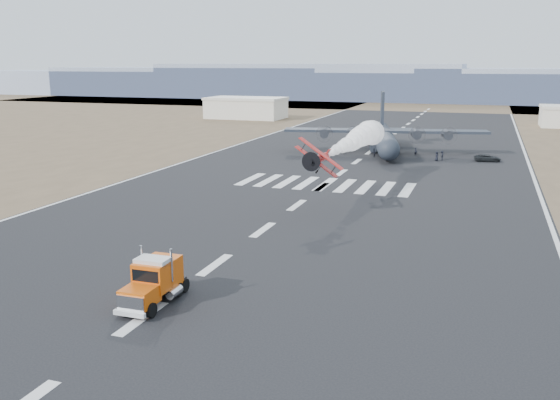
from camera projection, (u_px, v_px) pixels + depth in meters
The scene contains 21 objects.
ground at pixel (142, 318), 41.76m from camera, with size 500.00×500.00×0.00m, color black.
scrub_far at pixel (435, 105), 253.20m from camera, with size 500.00×80.00×0.00m, color brown.
runway_markings at pixel (341, 173), 96.91m from camera, with size 60.00×260.00×0.01m, color silver, non-canonical shape.
ridge_seg_a at pixel (93, 82), 342.06m from camera, with size 150.00×50.00×13.00m, color #8795AC.
ridge_seg_b at pixel (194, 82), 320.91m from camera, with size 150.00×50.00×15.00m, color #8795AC.
ridge_seg_c at pixel (309, 81), 299.77m from camera, with size 150.00×50.00×17.00m, color #8795AC.
ridge_seg_d at pixel (441, 87), 279.31m from camera, with size 150.00×50.00×13.00m, color #8795AC.
hangar_left at pixel (246, 108), 191.02m from camera, with size 24.50×14.50×6.70m.
semi_truck at pixel (154, 280), 44.19m from camera, with size 2.76×7.85×3.52m.
aerobatic_biplane at pixel (318, 158), 69.29m from camera, with size 5.36×5.63×4.69m.
smoke_trail at pixel (363, 136), 89.42m from camera, with size 3.96×26.69×3.96m.
transport_aircraft at pixel (384, 137), 118.92m from camera, with size 39.58×32.38×11.49m.
support_vehicle at pixel (487, 158), 107.90m from camera, with size 2.13×4.63×1.29m, color black.
crew_a at pixel (340, 148), 119.12m from camera, with size 0.59×0.49×1.63m, color black.
crew_b at pixel (388, 155), 110.59m from camera, with size 0.80×0.49×1.65m, color black.
crew_c at pixel (442, 156), 109.26m from camera, with size 1.11×0.51×1.71m, color black.
crew_d at pixel (382, 154), 110.73m from camera, with size 1.09×0.56×1.86m, color black.
crew_e at pixel (437, 156), 108.30m from camera, with size 0.85×0.52×1.74m, color black.
crew_f at pixel (344, 149), 117.49m from camera, with size 1.69×0.55×1.82m, color black.
crew_g at pixel (416, 152), 114.37m from camera, with size 0.59×0.49×1.63m, color black.
crew_h at pixel (374, 153), 113.25m from camera, with size 0.77×0.47×1.58m, color black.
Camera 1 is at (22.03, -33.37, 17.59)m, focal length 38.00 mm.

